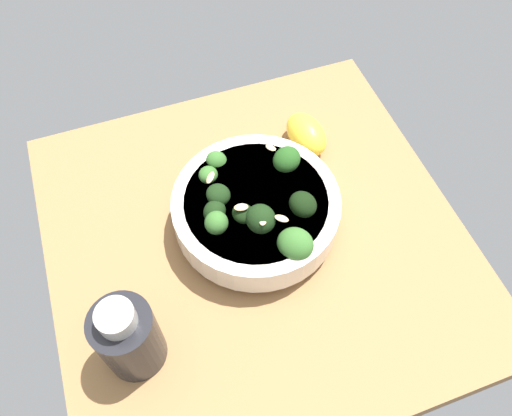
# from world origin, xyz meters

# --- Properties ---
(ground_plane) EXTENTS (0.56, 0.56, 0.05)m
(ground_plane) POSITION_xyz_m (0.00, 0.00, -0.02)
(ground_plane) COLOR #996D42
(bowl_of_broccoli) EXTENTS (0.22, 0.23, 0.09)m
(bowl_of_broccoli) POSITION_xyz_m (-0.01, -0.02, 0.04)
(bowl_of_broccoli) COLOR silver
(bowl_of_broccoli) RESTS_ON ground_plane
(lemon_wedge) EXTENTS (0.06, 0.09, 0.05)m
(lemon_wedge) POSITION_xyz_m (-0.13, -0.13, 0.03)
(lemon_wedge) COLOR yellow
(lemon_wedge) RESTS_ON ground_plane
(bottle_tall) EXTENTS (0.07, 0.07, 0.13)m
(bottle_tall) POSITION_xyz_m (0.19, 0.11, 0.06)
(bottle_tall) COLOR black
(bottle_tall) RESTS_ON ground_plane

